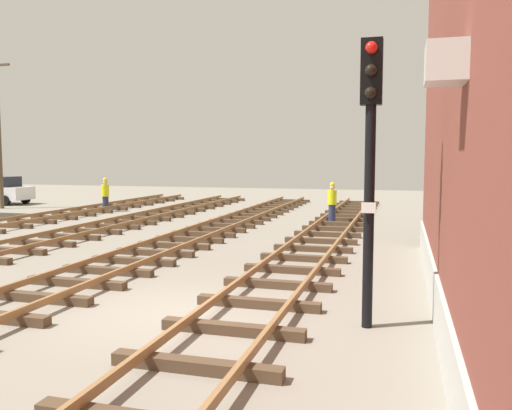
{
  "coord_description": "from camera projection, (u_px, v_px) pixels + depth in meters",
  "views": [
    {
      "loc": [
        4.12,
        -8.97,
        2.97
      ],
      "look_at": [
        -0.61,
        7.84,
        1.38
      ],
      "focal_mm": 36.82,
      "sensor_mm": 36.0,
      "label": 1
    }
  ],
  "objects": [
    {
      "name": "track_centre",
      "position": [
        38.0,
        296.0,
        10.8
      ],
      "size": [
        2.5,
        51.87,
        0.32
      ],
      "color": "#4C3826",
      "rests_on": "ground"
    },
    {
      "name": "signal_mast",
      "position": [
        370.0,
        148.0,
        8.91
      ],
      "size": [
        0.36,
        0.4,
        4.95
      ],
      "color": "black",
      "rests_on": "ground"
    },
    {
      "name": "track_worker_foreground",
      "position": [
        105.0,
        195.0,
        28.64
      ],
      "size": [
        0.4,
        0.4,
        1.87
      ],
      "color": "#262D4C",
      "rests_on": "ground"
    },
    {
      "name": "track_worker_distant",
      "position": [
        332.0,
        203.0,
        23.67
      ],
      "size": [
        0.4,
        0.4,
        1.87
      ],
      "color": "#262D4C",
      "rests_on": "ground"
    },
    {
      "name": "track_near_building",
      "position": [
        246.0,
        313.0,
        9.59
      ],
      "size": [
        2.5,
        51.87,
        0.32
      ],
      "color": "#4C3826",
      "rests_on": "ground"
    },
    {
      "name": "ground_plane",
      "position": [
        175.0,
        314.0,
        9.98
      ],
      "size": [
        80.0,
        80.0,
        0.0
      ],
      "primitive_type": "plane",
      "color": "gray"
    }
  ]
}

